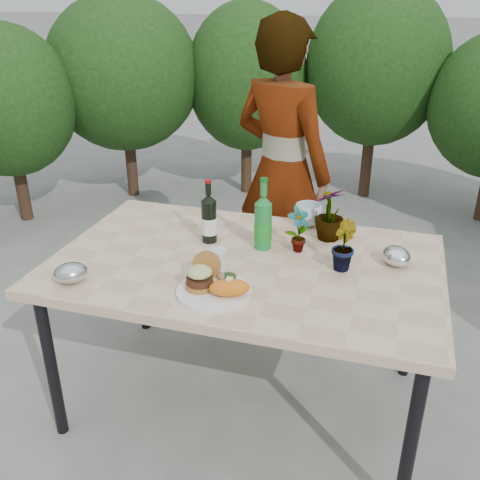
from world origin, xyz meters
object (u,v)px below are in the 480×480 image
(dinner_plate, at_px, (214,292))
(wine_bottle, at_px, (209,219))
(person, at_px, (282,172))
(patio_table, at_px, (245,272))

(dinner_plate, relative_size, wine_bottle, 0.97)
(wine_bottle, height_order, person, person)
(patio_table, xyz_separation_m, dinner_plate, (-0.04, -0.29, 0.06))
(wine_bottle, distance_m, person, 0.82)
(dinner_plate, xyz_separation_m, person, (-0.02, 1.23, 0.08))
(dinner_plate, xyz_separation_m, wine_bottle, (-0.17, 0.43, 0.10))
(wine_bottle, bearing_deg, person, 56.42)
(patio_table, bearing_deg, person, 93.59)
(patio_table, height_order, dinner_plate, dinner_plate)
(dinner_plate, bearing_deg, patio_table, 82.41)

